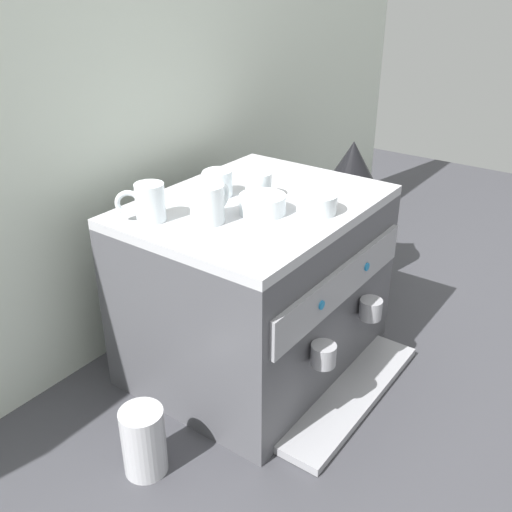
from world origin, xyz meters
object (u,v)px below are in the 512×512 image
Objects in this scene: ceramic_bowl_1 at (263,205)px; milk_pitcher at (144,441)px; ceramic_cup_2 at (258,185)px; coffee_grinder at (348,217)px; ceramic_cup_3 at (208,203)px; espresso_machine at (257,286)px; ceramic_bowl_0 at (317,204)px; ceramic_cup_0 at (148,202)px; ceramic_cup_1 at (218,183)px.

milk_pitcher is at bearing 178.08° from ceramic_bowl_1.
coffee_grinder is at bearing 0.76° from ceramic_cup_2.
ceramic_cup_2 is 0.18m from ceramic_cup_3.
coffee_grinder reaches higher than espresso_machine.
ceramic_bowl_1 is (0.11, -0.07, -0.02)m from ceramic_cup_3.
ceramic_cup_3 is (-0.18, 0.00, 0.01)m from ceramic_cup_2.
espresso_machine is 0.53m from coffee_grinder.
ceramic_bowl_0 is 0.58m from coffee_grinder.
ceramic_cup_0 is at bearing 133.04° from ceramic_bowl_0.
ceramic_cup_2 is at bearing -0.78° from ceramic_cup_3.
ceramic_cup_1 is (-0.02, 0.10, 0.26)m from espresso_machine.
milk_pitcher is at bearing -176.59° from coffee_grinder.
ceramic_cup_3 is 0.51m from milk_pitcher.
milk_pitcher is at bearing -169.57° from ceramic_cup_3.
ceramic_cup_2 reaches higher than coffee_grinder.
milk_pitcher is (-0.29, -0.05, -0.41)m from ceramic_cup_3.
coffee_grinder is at bearing -7.75° from ceramic_cup_0.
ceramic_cup_0 reaches higher than espresso_machine.
ceramic_bowl_0 is (0.04, -0.25, -0.01)m from ceramic_cup_1.
espresso_machine is 5.99× the size of ceramic_cup_1.
milk_pitcher is (-0.47, -0.05, -0.40)m from ceramic_cup_2.
coffee_grinder is (0.53, 0.02, 0.00)m from espresso_machine.
ceramic_bowl_0 is at bearing -42.28° from ceramic_cup_3.
espresso_machine is 6.62× the size of ceramic_bowl_0.
ceramic_bowl_0 reaches higher than espresso_machine.
ceramic_cup_3 is at bearing 147.52° from ceramic_bowl_1.
ceramic_cup_3 is at bearing -179.64° from coffee_grinder.
ceramic_cup_3 is at bearing -55.72° from ceramic_cup_0.
ceramic_cup_0 is at bearing 172.25° from coffee_grinder.
milk_pitcher is at bearing 166.99° from ceramic_bowl_0.
ceramic_cup_0 is 0.19× the size of coffee_grinder.
ceramic_cup_2 is 0.77× the size of ceramic_cup_3.
espresso_machine is at bearing -177.56° from coffee_grinder.
milk_pitcher is (-0.40, 0.01, -0.39)m from ceramic_bowl_1.
ceramic_cup_1 is 0.16m from ceramic_cup_3.
espresso_machine is 0.26m from ceramic_cup_2.
ceramic_cup_2 is at bearing 90.67° from ceramic_bowl_0.
ceramic_cup_1 is 0.16m from ceramic_bowl_1.
milk_pitcher is at bearing -173.75° from ceramic_cup_2.
ceramic_cup_0 is 0.13m from ceramic_cup_3.
ceramic_cup_0 is (-0.23, 0.13, 0.27)m from espresso_machine.
ceramic_cup_0 and ceramic_cup_3 have the same top height.
ceramic_bowl_0 is at bearing -79.92° from ceramic_cup_1.
ceramic_bowl_1 is (-0.07, 0.10, -0.00)m from ceramic_bowl_0.
coffee_grinder is (0.75, -0.10, -0.27)m from ceramic_cup_0.
ceramic_cup_0 is 0.21m from ceramic_cup_1.
coffee_grinder is at bearing 18.34° from ceramic_bowl_0.
ceramic_cup_0 is 0.27m from ceramic_cup_2.
coffee_grinder is 3.06× the size of milk_pitcher.
espresso_machine is 5.12× the size of ceramic_cup_3.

